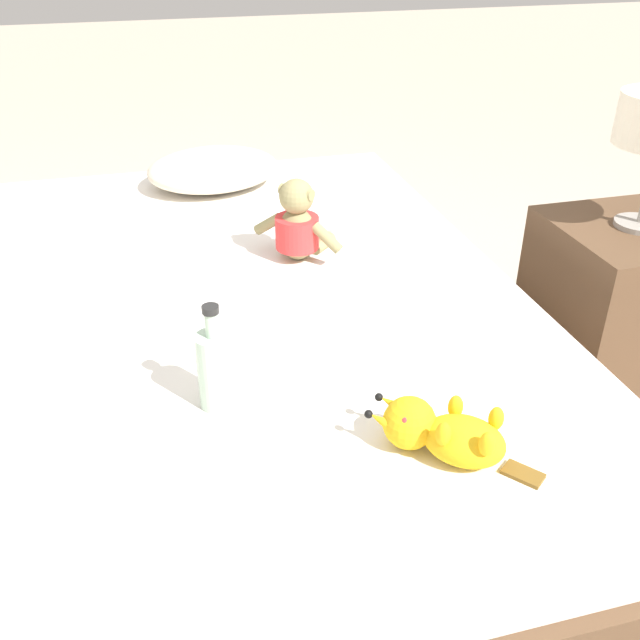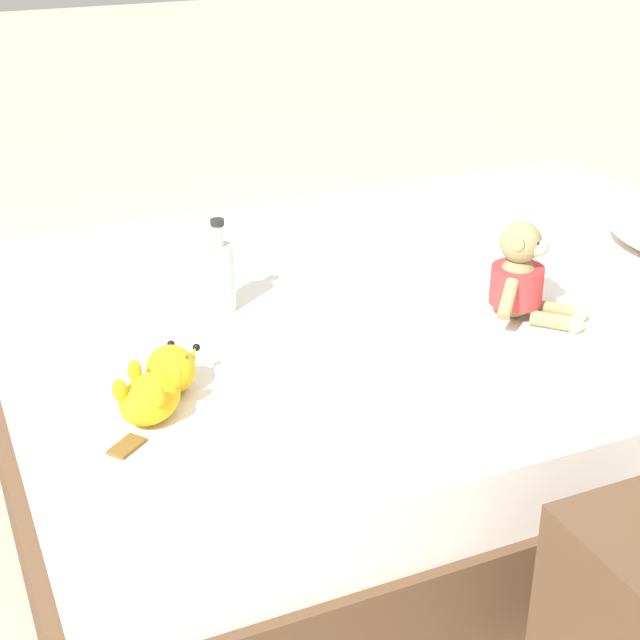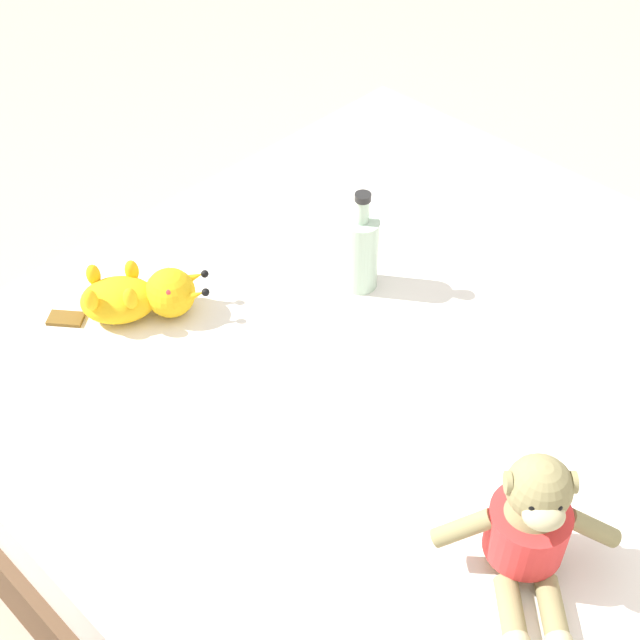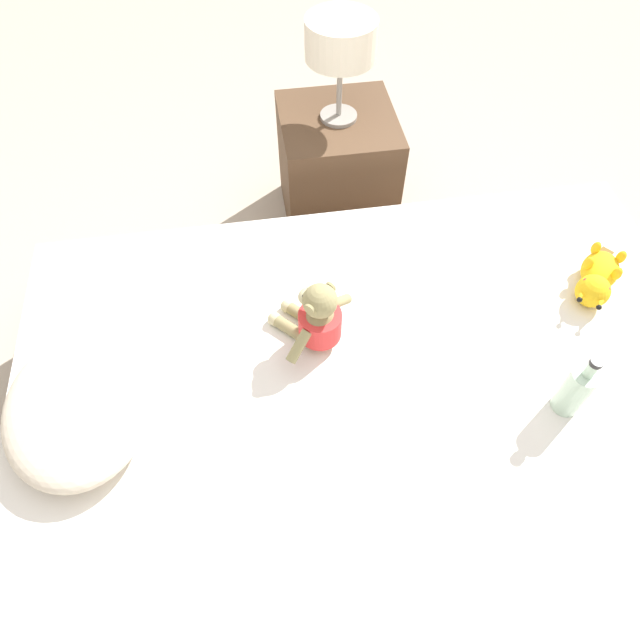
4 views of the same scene
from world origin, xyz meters
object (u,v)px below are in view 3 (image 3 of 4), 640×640
at_px(bed, 513,499).
at_px(plush_monkey, 530,530).
at_px(plush_yellow_creature, 140,296).
at_px(glass_bottle, 361,251).

distance_m(bed, plush_monkey, 0.41).
xyz_separation_m(plush_monkey, plush_yellow_creature, (0.05, -0.87, -0.05)).
xyz_separation_m(bed, glass_bottle, (-0.08, -0.48, 0.29)).
relative_size(bed, glass_bottle, 9.12).
height_order(bed, plush_yellow_creature, plush_yellow_creature).
height_order(plush_monkey, plush_yellow_creature, plush_monkey).
bearing_deg(bed, plush_monkey, 30.67).
bearing_deg(bed, glass_bottle, -99.53).
height_order(bed, glass_bottle, glass_bottle).
xyz_separation_m(plush_yellow_creature, glass_bottle, (-0.37, 0.25, 0.04)).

